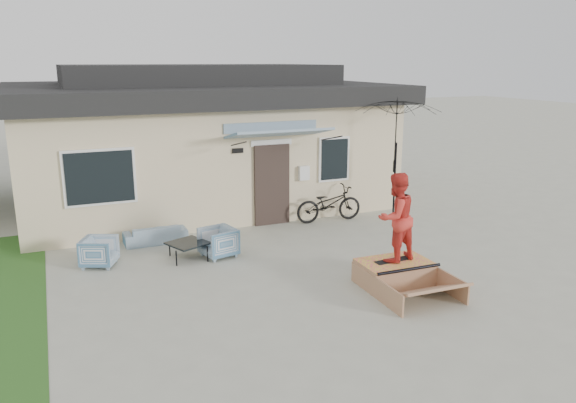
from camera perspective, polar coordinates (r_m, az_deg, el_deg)
name	(u,v)px	position (r m, az deg, el deg)	size (l,w,h in m)	color
ground	(312,293)	(10.43, 2.45, -9.36)	(90.00, 90.00, 0.00)	#A2A291
grass_strip	(4,298)	(11.42, -27.02, -8.80)	(1.40, 8.00, 0.01)	#26531D
house	(198,136)	(17.25, -9.19, 6.62)	(10.80, 8.49, 4.10)	beige
loveseat	(155,231)	(13.45, -13.42, -2.97)	(1.45, 0.42, 0.56)	teal
armchair_left	(99,250)	(12.27, -18.74, -4.75)	(0.66, 0.62, 0.68)	teal
armchair_right	(218,241)	(12.26, -7.15, -4.01)	(0.69, 0.65, 0.71)	teal
coffee_table	(188,251)	(12.27, -10.16, -4.96)	(0.75, 0.75, 0.37)	black
bicycle	(329,200)	(14.79, 4.20, 0.16)	(0.64, 1.83, 1.17)	black
patio_umbrella	(396,156)	(14.87, 10.96, 4.60)	(2.39, 2.24, 2.20)	black
skate_ramp	(394,273)	(10.96, 10.82, -7.15)	(1.34, 1.78, 0.45)	#9C6D4C
skateboard	(394,260)	(10.90, 10.75, -5.86)	(0.79, 0.20, 0.05)	black
skater	(396,216)	(10.64, 10.97, -1.44)	(0.83, 0.64, 1.70)	red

